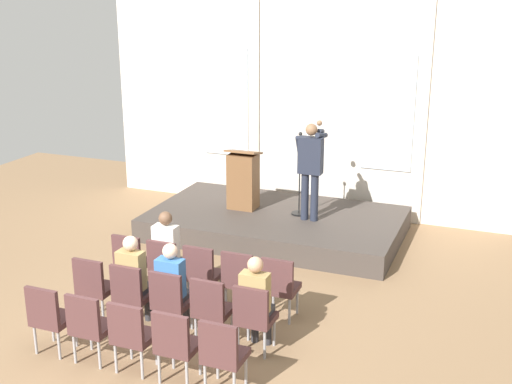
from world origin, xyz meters
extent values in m
plane|color=#846647|center=(0.00, 0.00, 0.00)|extent=(16.75, 16.75, 0.00)
cube|color=silver|center=(0.00, 6.44, 2.27)|extent=(8.46, 0.10, 4.55)
cube|color=silver|center=(-1.69, 6.38, 2.14)|extent=(0.98, 0.04, 2.22)
cube|color=silver|center=(-1.05, 6.39, 2.27)|extent=(0.20, 0.08, 4.55)
cube|color=silver|center=(1.69, 6.38, 2.14)|extent=(0.98, 0.04, 2.22)
cube|color=silver|center=(2.33, 6.39, 2.27)|extent=(0.20, 0.08, 4.55)
cube|color=#3F3833|center=(0.00, 4.81, 0.21)|extent=(4.59, 2.68, 0.41)
cylinder|color=#232838|center=(0.59, 4.70, 0.85)|extent=(0.14, 0.14, 0.87)
cylinder|color=#232838|center=(0.77, 4.70, 0.85)|extent=(0.14, 0.14, 0.87)
cube|color=#232838|center=(0.68, 4.70, 1.61)|extent=(0.42, 0.22, 0.65)
cube|color=#26663F|center=(0.68, 4.81, 1.69)|extent=(0.06, 0.01, 0.39)
sphere|color=#8C6647|center=(0.68, 4.71, 2.07)|extent=(0.21, 0.21, 0.21)
cylinder|color=#232838|center=(0.44, 4.78, 1.72)|extent=(0.09, 0.28, 0.45)
cylinder|color=#232838|center=(0.83, 4.83, 1.96)|extent=(0.15, 0.36, 0.15)
cylinder|color=#232838|center=(0.78, 4.96, 2.00)|extent=(0.11, 0.34, 0.15)
sphere|color=#8C6647|center=(0.67, 5.22, 2.09)|extent=(0.10, 0.10, 0.10)
cylinder|color=black|center=(0.41, 4.92, 0.43)|extent=(0.28, 0.28, 0.03)
cylinder|color=black|center=(0.41, 4.92, 1.17)|extent=(0.02, 0.02, 1.45)
sphere|color=#262626|center=(0.41, 4.92, 1.93)|extent=(0.07, 0.07, 0.07)
cube|color=brown|center=(-0.69, 4.88, 0.94)|extent=(0.52, 0.40, 1.05)
cube|color=brown|center=(-0.69, 4.90, 1.50)|extent=(0.60, 0.48, 0.14)
cylinder|color=#99999E|center=(-1.01, 1.94, 0.20)|extent=(0.04, 0.04, 0.40)
cylinder|color=#99999E|center=(-1.37, 1.94, 0.20)|extent=(0.04, 0.04, 0.40)
cylinder|color=#99999E|center=(-1.01, 1.60, 0.20)|extent=(0.04, 0.04, 0.40)
cylinder|color=#99999E|center=(-1.37, 1.60, 0.20)|extent=(0.04, 0.04, 0.40)
cube|color=#4C2D2D|center=(-1.19, 1.77, 0.44)|extent=(0.46, 0.44, 0.08)
cube|color=#4C2D2D|center=(-1.19, 1.58, 0.71)|extent=(0.46, 0.06, 0.46)
cylinder|color=#99999E|center=(-0.41, 1.94, 0.20)|extent=(0.04, 0.04, 0.40)
cylinder|color=#99999E|center=(-0.77, 1.94, 0.20)|extent=(0.04, 0.04, 0.40)
cylinder|color=#99999E|center=(-0.41, 1.60, 0.20)|extent=(0.04, 0.04, 0.40)
cylinder|color=#99999E|center=(-0.77, 1.60, 0.20)|extent=(0.04, 0.04, 0.40)
cube|color=#4C2D2D|center=(-0.59, 1.77, 0.44)|extent=(0.46, 0.44, 0.08)
cube|color=#4C2D2D|center=(-0.59, 1.58, 0.71)|extent=(0.46, 0.06, 0.46)
cylinder|color=#2D2D33|center=(-0.68, 1.95, 0.22)|extent=(0.10, 0.10, 0.44)
cylinder|color=#2D2D33|center=(-0.50, 1.95, 0.22)|extent=(0.10, 0.10, 0.44)
cube|color=#2D2D33|center=(-0.59, 1.83, 0.50)|extent=(0.34, 0.36, 0.12)
cube|color=silver|center=(-0.59, 1.72, 0.85)|extent=(0.36, 0.20, 0.58)
sphere|color=brown|center=(-0.59, 1.74, 1.25)|extent=(0.20, 0.20, 0.20)
cylinder|color=#99999E|center=(0.18, 1.94, 0.20)|extent=(0.04, 0.04, 0.40)
cylinder|color=#99999E|center=(-0.18, 1.94, 0.20)|extent=(0.04, 0.04, 0.40)
cylinder|color=#99999E|center=(0.18, 1.60, 0.20)|extent=(0.04, 0.04, 0.40)
cylinder|color=#99999E|center=(-0.18, 1.60, 0.20)|extent=(0.04, 0.04, 0.40)
cube|color=#4C2D2D|center=(0.00, 1.77, 0.44)|extent=(0.46, 0.44, 0.08)
cube|color=#4C2D2D|center=(0.00, 1.58, 0.71)|extent=(0.46, 0.06, 0.46)
cylinder|color=#99999E|center=(0.77, 1.94, 0.20)|extent=(0.04, 0.04, 0.40)
cylinder|color=#99999E|center=(0.41, 1.94, 0.20)|extent=(0.04, 0.04, 0.40)
cylinder|color=#99999E|center=(0.77, 1.60, 0.20)|extent=(0.04, 0.04, 0.40)
cylinder|color=#99999E|center=(0.41, 1.60, 0.20)|extent=(0.04, 0.04, 0.40)
cube|color=#4C2D2D|center=(0.59, 1.77, 0.44)|extent=(0.46, 0.44, 0.08)
cube|color=#4C2D2D|center=(0.59, 1.58, 0.71)|extent=(0.46, 0.06, 0.46)
cylinder|color=#99999E|center=(1.37, 1.94, 0.20)|extent=(0.04, 0.04, 0.40)
cylinder|color=#99999E|center=(1.01, 1.94, 0.20)|extent=(0.04, 0.04, 0.40)
cylinder|color=#99999E|center=(1.37, 1.60, 0.20)|extent=(0.04, 0.04, 0.40)
cylinder|color=#99999E|center=(1.01, 1.60, 0.20)|extent=(0.04, 0.04, 0.40)
cube|color=#4C2D2D|center=(1.19, 1.77, 0.44)|extent=(0.46, 0.44, 0.08)
cube|color=#4C2D2D|center=(1.19, 1.58, 0.71)|extent=(0.46, 0.06, 0.46)
cylinder|color=#99999E|center=(-1.01, 0.99, 0.20)|extent=(0.04, 0.04, 0.40)
cylinder|color=#99999E|center=(-1.37, 0.99, 0.20)|extent=(0.04, 0.04, 0.40)
cylinder|color=#99999E|center=(-1.01, 0.65, 0.20)|extent=(0.04, 0.04, 0.40)
cylinder|color=#99999E|center=(-1.37, 0.65, 0.20)|extent=(0.04, 0.04, 0.40)
cube|color=#4C2D2D|center=(-1.19, 0.82, 0.44)|extent=(0.46, 0.44, 0.08)
cube|color=#4C2D2D|center=(-1.19, 0.63, 0.71)|extent=(0.46, 0.06, 0.46)
cylinder|color=#99999E|center=(-0.41, 0.99, 0.20)|extent=(0.04, 0.04, 0.40)
cylinder|color=#99999E|center=(-0.77, 0.99, 0.20)|extent=(0.04, 0.04, 0.40)
cylinder|color=#99999E|center=(-0.41, 0.65, 0.20)|extent=(0.04, 0.04, 0.40)
cylinder|color=#99999E|center=(-0.77, 0.65, 0.20)|extent=(0.04, 0.04, 0.40)
cube|color=#4C2D2D|center=(-0.59, 0.82, 0.44)|extent=(0.46, 0.44, 0.08)
cube|color=#4C2D2D|center=(-0.59, 0.63, 0.71)|extent=(0.46, 0.06, 0.46)
cylinder|color=#2D2D33|center=(-0.68, 1.00, 0.22)|extent=(0.10, 0.10, 0.44)
cylinder|color=#2D2D33|center=(-0.50, 1.00, 0.22)|extent=(0.10, 0.10, 0.44)
cube|color=#2D2D33|center=(-0.59, 0.88, 0.50)|extent=(0.34, 0.36, 0.12)
cube|color=#997F4C|center=(-0.59, 0.77, 0.83)|extent=(0.36, 0.20, 0.54)
sphere|color=beige|center=(-0.59, 0.79, 1.21)|extent=(0.20, 0.20, 0.20)
cylinder|color=#99999E|center=(0.18, 0.99, 0.20)|extent=(0.04, 0.04, 0.40)
cylinder|color=#99999E|center=(-0.18, 0.99, 0.20)|extent=(0.04, 0.04, 0.40)
cylinder|color=#99999E|center=(0.18, 0.65, 0.20)|extent=(0.04, 0.04, 0.40)
cylinder|color=#99999E|center=(-0.18, 0.65, 0.20)|extent=(0.04, 0.04, 0.40)
cube|color=#4C2D2D|center=(0.00, 0.82, 0.44)|extent=(0.46, 0.44, 0.08)
cube|color=#4C2D2D|center=(0.00, 0.63, 0.71)|extent=(0.46, 0.06, 0.46)
cylinder|color=#2D2D33|center=(-0.09, 1.00, 0.22)|extent=(0.10, 0.10, 0.44)
cylinder|color=#2D2D33|center=(0.09, 1.00, 0.22)|extent=(0.10, 0.10, 0.44)
cube|color=#2D2D33|center=(0.00, 0.88, 0.50)|extent=(0.34, 0.36, 0.12)
cube|color=#3366A5|center=(0.00, 0.77, 0.82)|extent=(0.36, 0.20, 0.52)
sphere|color=beige|center=(0.00, 0.79, 1.19)|extent=(0.20, 0.20, 0.20)
cylinder|color=#99999E|center=(0.77, 0.99, 0.20)|extent=(0.04, 0.04, 0.40)
cylinder|color=#99999E|center=(0.41, 0.99, 0.20)|extent=(0.04, 0.04, 0.40)
cylinder|color=#99999E|center=(0.77, 0.65, 0.20)|extent=(0.04, 0.04, 0.40)
cylinder|color=#99999E|center=(0.41, 0.65, 0.20)|extent=(0.04, 0.04, 0.40)
cube|color=#4C2D2D|center=(0.59, 0.82, 0.44)|extent=(0.46, 0.44, 0.08)
cube|color=#4C2D2D|center=(0.59, 0.63, 0.71)|extent=(0.46, 0.06, 0.46)
cylinder|color=#99999E|center=(1.37, 0.99, 0.20)|extent=(0.04, 0.04, 0.40)
cylinder|color=#99999E|center=(1.01, 0.99, 0.20)|extent=(0.04, 0.04, 0.40)
cylinder|color=#99999E|center=(1.37, 0.65, 0.20)|extent=(0.04, 0.04, 0.40)
cylinder|color=#99999E|center=(1.01, 0.65, 0.20)|extent=(0.04, 0.04, 0.40)
cube|color=#4C2D2D|center=(1.19, 0.82, 0.44)|extent=(0.46, 0.44, 0.08)
cube|color=#4C2D2D|center=(1.19, 0.63, 0.71)|extent=(0.46, 0.06, 0.46)
cylinder|color=#2D2D33|center=(1.10, 1.00, 0.22)|extent=(0.10, 0.10, 0.44)
cylinder|color=#2D2D33|center=(1.28, 1.00, 0.22)|extent=(0.10, 0.10, 0.44)
cube|color=#2D2D33|center=(1.19, 0.88, 0.50)|extent=(0.34, 0.36, 0.12)
cube|color=#997F4C|center=(1.19, 0.77, 0.82)|extent=(0.36, 0.20, 0.52)
sphere|color=tan|center=(1.19, 0.79, 1.19)|extent=(0.20, 0.20, 0.20)
cylinder|color=#99999E|center=(-1.01, 0.04, 0.20)|extent=(0.04, 0.04, 0.40)
cylinder|color=#99999E|center=(-1.37, 0.04, 0.20)|extent=(0.04, 0.04, 0.40)
cylinder|color=#99999E|center=(-1.01, -0.30, 0.20)|extent=(0.04, 0.04, 0.40)
cylinder|color=#99999E|center=(-1.37, -0.30, 0.20)|extent=(0.04, 0.04, 0.40)
cube|color=#4C2D2D|center=(-1.19, -0.13, 0.44)|extent=(0.46, 0.44, 0.08)
cube|color=#4C2D2D|center=(-1.19, -0.32, 0.71)|extent=(0.46, 0.06, 0.46)
cylinder|color=#99999E|center=(-0.41, 0.04, 0.20)|extent=(0.04, 0.04, 0.40)
cylinder|color=#99999E|center=(-0.77, 0.04, 0.20)|extent=(0.04, 0.04, 0.40)
cylinder|color=#99999E|center=(-0.41, -0.30, 0.20)|extent=(0.04, 0.04, 0.40)
cylinder|color=#99999E|center=(-0.77, -0.30, 0.20)|extent=(0.04, 0.04, 0.40)
cube|color=#4C2D2D|center=(-0.59, -0.13, 0.44)|extent=(0.46, 0.44, 0.08)
cube|color=#4C2D2D|center=(-0.59, -0.32, 0.71)|extent=(0.46, 0.06, 0.46)
cylinder|color=#99999E|center=(0.18, 0.04, 0.20)|extent=(0.04, 0.04, 0.40)
cylinder|color=#99999E|center=(-0.18, 0.04, 0.20)|extent=(0.04, 0.04, 0.40)
cylinder|color=#99999E|center=(0.18, -0.30, 0.20)|extent=(0.04, 0.04, 0.40)
cylinder|color=#99999E|center=(-0.18, -0.30, 0.20)|extent=(0.04, 0.04, 0.40)
cube|color=#4C2D2D|center=(0.00, -0.13, 0.44)|extent=(0.46, 0.44, 0.08)
cube|color=#4C2D2D|center=(0.00, -0.32, 0.71)|extent=(0.46, 0.06, 0.46)
cylinder|color=#99999E|center=(0.77, 0.04, 0.20)|extent=(0.04, 0.04, 0.40)
cylinder|color=#99999E|center=(0.41, 0.04, 0.20)|extent=(0.04, 0.04, 0.40)
cylinder|color=#99999E|center=(0.77, -0.30, 0.20)|extent=(0.04, 0.04, 0.40)
cylinder|color=#99999E|center=(0.41, -0.30, 0.20)|extent=(0.04, 0.04, 0.40)
cube|color=#4C2D2D|center=(0.59, -0.13, 0.44)|extent=(0.46, 0.44, 0.08)
cube|color=#4C2D2D|center=(0.59, -0.32, 0.71)|extent=(0.46, 0.06, 0.46)
cylinder|color=#99999E|center=(1.37, 0.04, 0.20)|extent=(0.04, 0.04, 0.40)
cylinder|color=#99999E|center=(1.01, 0.04, 0.20)|extent=(0.04, 0.04, 0.40)
cylinder|color=#99999E|center=(1.01, -0.30, 0.20)|extent=(0.04, 0.04, 0.40)
cube|color=#4C2D2D|center=(1.19, -0.13, 0.44)|extent=(0.46, 0.44, 0.08)
cube|color=#4C2D2D|center=(1.19, -0.32, 0.71)|extent=(0.46, 0.06, 0.46)
camera|label=1|loc=(3.96, -6.20, 4.46)|focal=46.68mm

